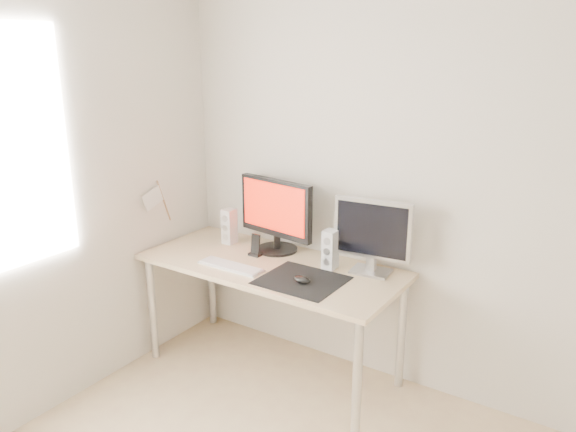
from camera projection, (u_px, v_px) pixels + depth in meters
The scene contains 11 objects.
wall_back at pixel (450, 188), 3.02m from camera, with size 3.50×3.50×0.00m, color silver.
mousepad at pixel (302, 280), 3.12m from camera, with size 0.45×0.40×0.00m, color black.
mouse at pixel (302, 280), 3.08m from camera, with size 0.10×0.06×0.04m, color black.
desk at pixel (271, 275), 3.39m from camera, with size 1.60×0.70×0.73m.
main_monitor at pixel (276, 213), 3.51m from camera, with size 0.55×0.29×0.47m.
second_monitor at pixel (372, 233), 3.16m from camera, with size 0.45×0.18×0.43m.
speaker_left at pixel (229, 226), 3.69m from camera, with size 0.07×0.09×0.23m.
speaker_right at pixel (330, 250), 3.27m from camera, with size 0.07×0.09×0.23m.
keyboard at pixel (231, 266), 3.31m from camera, with size 0.42×0.12×0.02m.
phone_dock at pixel (256, 249), 3.49m from camera, with size 0.08×0.07×0.14m.
pennant at pixel (156, 199), 3.58m from camera, with size 0.01×0.23×0.29m.
Camera 1 is at (0.89, -1.18, 1.98)m, focal length 35.00 mm.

